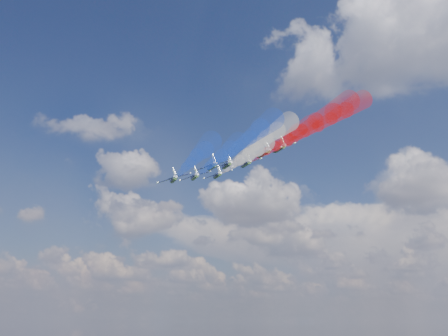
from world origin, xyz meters
The scene contains 16 objects.
jet_lead centered at (2.82, -4.07, 137.07)m, with size 11.00×13.74×3.67m, color black, non-canonical shape.
trail_lead centered at (25.63, -25.60, 133.39)m, with size 4.58×51.02×4.58m, color white, non-canonical shape.
jet_inner_left centered at (3.30, -18.07, 133.24)m, with size 11.00×13.74×3.67m, color black, non-canonical shape.
trail_inner_left centered at (26.11, -39.59, 129.56)m, with size 4.58×51.02×4.58m, color blue, non-canonical shape.
jet_inner_right centered at (15.48, -5.48, 138.86)m, with size 11.00×13.74×3.67m, color black, non-canonical shape.
trail_inner_right centered at (38.29, -27.01, 135.18)m, with size 4.58×51.02×4.58m, color red, non-canonical shape.
jet_outer_left centered at (4.29, -30.16, 129.59)m, with size 11.00×13.74×3.67m, color black, non-canonical shape.
trail_outer_left centered at (27.10, -51.69, 125.91)m, with size 4.58×51.02×4.58m, color blue, non-canonical shape.
jet_center_third centered at (16.46, -18.76, 134.99)m, with size 11.00×13.74×3.67m, color black, non-canonical shape.
trail_center_third centered at (39.27, -40.29, 131.32)m, with size 4.58×51.02×4.58m, color white, non-canonical shape.
jet_outer_right centered at (28.84, -6.63, 141.51)m, with size 11.00×13.74×3.67m, color black, non-canonical shape.
trail_outer_right centered at (51.65, -28.16, 137.84)m, with size 4.58×51.02×4.58m, color red, non-canonical shape.
jet_rear_left centered at (18.76, -30.32, 131.30)m, with size 11.00×13.74×3.67m, color black, non-canonical shape.
trail_rear_left centered at (41.57, -51.85, 127.62)m, with size 4.58×51.02×4.58m, color blue, non-canonical shape.
jet_rear_right centered at (30.11, -19.37, 136.32)m, with size 11.00×13.74×3.67m, color black, non-canonical shape.
trail_rear_right centered at (52.92, -40.90, 132.65)m, with size 4.58×51.02×4.58m, color red, non-canonical shape.
Camera 1 is at (103.90, -152.89, 87.58)m, focal length 42.50 mm.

